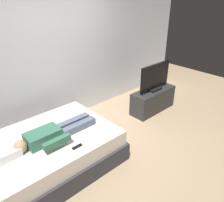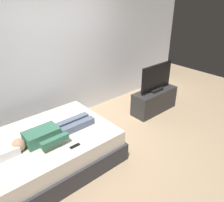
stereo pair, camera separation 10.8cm
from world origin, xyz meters
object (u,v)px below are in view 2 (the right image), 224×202
bed (49,150)px  tv (156,78)px  person (51,133)px  remote (75,146)px  tv_stand (154,101)px

bed → tv: tv is taller
person → remote: bearing=-69.5°
bed → tv: 2.64m
remote → tv_stand: 2.48m
tv_stand → bed: bearing=-178.9°
remote → tv_stand: (2.40, 0.54, -0.30)m
tv_stand → tv: bearing=166.0°
remote → tv: 2.48m
remote → tv_stand: size_ratio=0.14×
person → remote: 0.44m
person → tv: 2.56m
bed → tv_stand: size_ratio=1.82×
remote → bed: bearing=110.0°
bed → tv_stand: bed is taller
bed → tv_stand: bearing=1.1°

